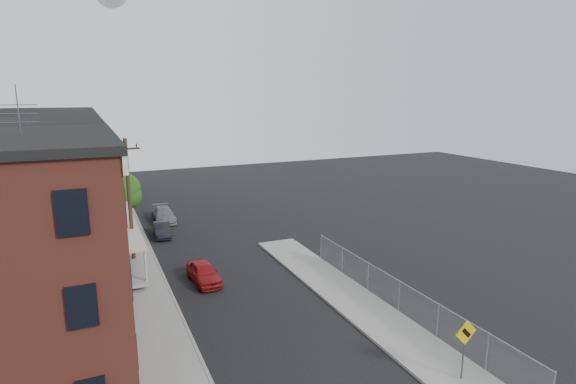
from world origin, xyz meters
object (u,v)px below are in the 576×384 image
(car_near, at_px, (204,273))
(warning_sign, at_px, (465,341))
(utility_pole, at_px, (130,202))
(car_far, at_px, (164,215))
(car_mid, at_px, (162,230))
(street_tree, at_px, (124,191))

(car_near, bearing_deg, warning_sign, -66.39)
(utility_pole, distance_m, car_near, 7.14)
(warning_sign, height_order, car_far, warning_sign)
(warning_sign, relative_size, utility_pole, 0.31)
(car_mid, relative_size, car_far, 0.78)
(utility_pole, bearing_deg, street_tree, 88.11)
(utility_pole, height_order, car_mid, utility_pole)
(utility_pole, bearing_deg, car_near, -49.86)
(car_mid, bearing_deg, warning_sign, -68.28)
(utility_pole, relative_size, car_near, 2.34)
(utility_pole, distance_m, car_mid, 8.13)
(warning_sign, height_order, car_mid, warning_sign)
(warning_sign, height_order, utility_pole, utility_pole)
(utility_pole, height_order, car_near, utility_pole)
(car_near, xyz_separation_m, car_far, (0.00, 15.57, 0.01))
(car_near, height_order, car_far, car_far)
(car_mid, bearing_deg, car_far, 82.90)
(car_mid, bearing_deg, utility_pole, -110.80)
(street_tree, height_order, car_near, street_tree)
(car_mid, xyz_separation_m, car_far, (0.89, 4.67, 0.07))
(warning_sign, distance_m, car_near, 16.34)
(car_far, bearing_deg, street_tree, -160.89)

